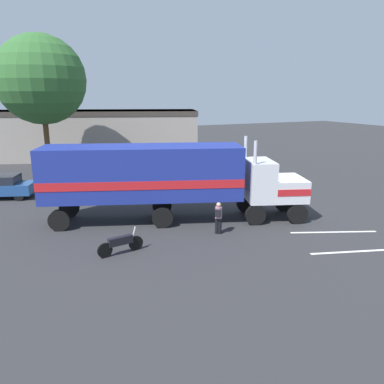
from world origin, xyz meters
name	(u,v)px	position (x,y,z in m)	size (l,w,h in m)	color
ground_plane	(283,214)	(0.00, 0.00, 0.00)	(120.00, 120.00, 0.00)	#2D2D30
lane_stripe_near	(333,232)	(0.44, -3.50, 0.01)	(4.40, 0.16, 0.01)	silver
lane_stripe_mid	(358,251)	(-0.37, -5.76, 0.01)	(4.40, 0.16, 0.01)	silver
semi_truck	(164,176)	(-6.74, 1.75, 2.52)	(14.17, 7.10, 4.50)	silver
person_bystander	(218,217)	(-4.99, -1.27, 0.89)	(0.44, 0.47, 1.63)	black
parked_car	(0,186)	(-15.17, 10.65, 0.81)	(4.75, 3.16, 1.57)	#234C8C
motorcycle	(121,243)	(-10.00, -1.63, 0.48)	(2.10, 0.44, 1.12)	black
tree_left	(41,80)	(-11.61, 16.81, 7.90)	(7.14, 7.14, 11.49)	brown
building_backdrop	(93,133)	(-6.46, 24.54, 2.77)	(22.95, 13.09, 5.13)	#9E938C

